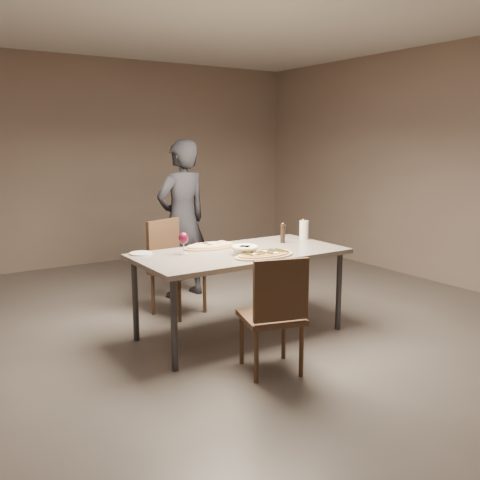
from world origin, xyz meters
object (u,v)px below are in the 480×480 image
zucchini_pizza (264,254)px  diner (182,219)px  dining_table (240,258)px  carafe (304,230)px  chair_far (172,261)px  bread_basket (245,249)px  chair_near (275,309)px  pepper_mill_left (303,230)px  ham_pizza (210,246)px

zucchini_pizza → diner: diner is taller
dining_table → carafe: bearing=9.9°
chair_far → bread_basket: bearing=80.1°
zucchini_pizza → bread_basket: 0.18m
chair_near → diner: 2.25m
carafe → chair_near: (-1.07, -0.97, -0.34)m
zucchini_pizza → diner: (0.08, 1.64, 0.09)m
zucchini_pizza → pepper_mill_left: (0.77, 0.44, 0.08)m
diner → carafe: bearing=110.0°
dining_table → carafe: size_ratio=9.89×
ham_pizza → bread_basket: bearing=-83.4°
carafe → diner: bearing=119.7°
bread_basket → pepper_mill_left: pepper_mill_left is taller
zucchini_pizza → bread_basket: size_ratio=2.48×
zucchini_pizza → carafe: size_ratio=2.97×
zucchini_pizza → pepper_mill_left: pepper_mill_left is taller
ham_pizza → chair_far: chair_far is taller
pepper_mill_left → diner: (-0.69, 1.20, 0.01)m
bread_basket → chair_near: bearing=-106.2°
dining_table → ham_pizza: (-0.14, 0.28, 0.07)m
carafe → zucchini_pizza: bearing=-151.3°
zucchini_pizza → dining_table: bearing=104.4°
bread_basket → chair_far: size_ratio=0.24×
zucchini_pizza → ham_pizza: size_ratio=1.08×
zucchini_pizza → chair_near: (-0.30, -0.55, -0.27)m
ham_pizza → diner: (0.28, 1.08, 0.09)m
ham_pizza → pepper_mill_left: 0.98m
chair_far → diner: diner is taller
ham_pizza → pepper_mill_left: (0.97, -0.12, 0.08)m
ham_pizza → bread_basket: 0.43m
dining_table → diner: 1.37m
ham_pizza → pepper_mill_left: bearing=-13.8°
ham_pizza → chair_near: 1.15m
chair_near → chair_far: 1.73m
chair_near → diner: diner is taller
ham_pizza → chair_near: bearing=-102.1°
ham_pizza → dining_table: bearing=-70.9°
chair_near → diner: size_ratio=0.52×
zucchini_pizza → carafe: bearing=31.9°
dining_table → chair_far: 0.94m
bread_basket → carafe: (0.87, 0.28, 0.04)m
dining_table → zucchini_pizza: 0.29m
ham_pizza → carafe: size_ratio=2.74×
chair_near → pepper_mill_left: bearing=58.7°
pepper_mill_left → bread_basket: bearing=-161.3°
ham_pizza → diner: bearing=69.0°
bread_basket → chair_near: chair_near is taller
dining_table → chair_near: 0.89m
zucchini_pizza → bread_basket: bearing=125.7°
chair_near → zucchini_pizza: bearing=77.7°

